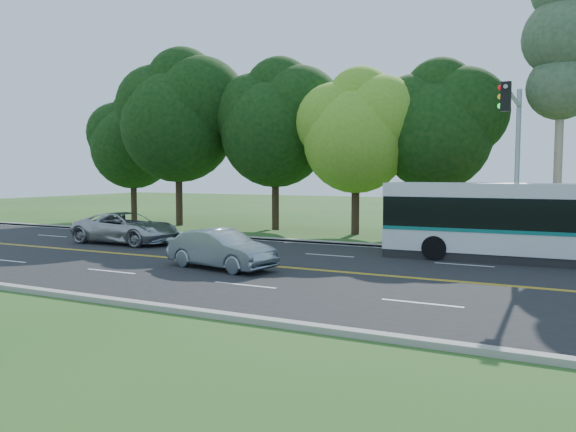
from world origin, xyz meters
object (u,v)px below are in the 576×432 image
at_px(transit_bus, 538,223).
at_px(sedan, 221,249).
at_px(suv, 127,228).
at_px(traffic_signal, 514,143).

relative_size(transit_bus, sedan, 2.73).
bearing_deg(suv, sedan, -116.39).
height_order(sedan, suv, suv).
bearing_deg(transit_bus, suv, -173.67).
relative_size(traffic_signal, sedan, 1.62).
xyz_separation_m(transit_bus, sedan, (-10.26, -6.71, -0.81)).
height_order(traffic_signal, transit_bus, traffic_signal).
bearing_deg(traffic_signal, suv, -171.78).
bearing_deg(sedan, transit_bus, -45.56).
height_order(traffic_signal, suv, traffic_signal).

